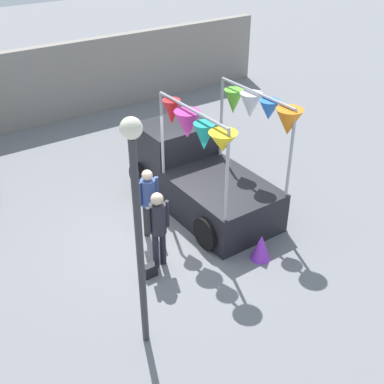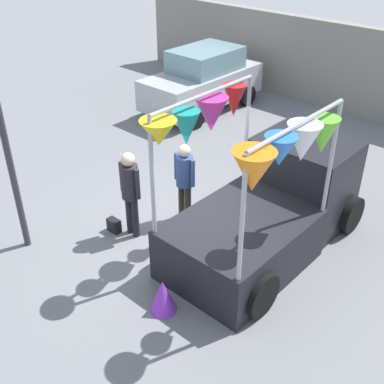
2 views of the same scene
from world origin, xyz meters
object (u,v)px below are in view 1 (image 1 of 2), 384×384
(folded_kite_bundle_violet, at_px, (261,247))
(street_lamp, at_px, (137,211))
(person_vendor, at_px, (148,197))
(handbag, at_px, (150,271))
(vendor_truck, at_px, (199,169))
(person_customer, at_px, (158,223))

(folded_kite_bundle_violet, bearing_deg, street_lamp, -170.43)
(person_vendor, height_order, handbag, person_vendor)
(vendor_truck, bearing_deg, person_vendor, -163.39)
(person_customer, height_order, folded_kite_bundle_violet, person_customer)
(vendor_truck, distance_m, street_lamp, 5.01)
(vendor_truck, xyz_separation_m, handbag, (-2.50, -1.80, -0.80))
(person_customer, xyz_separation_m, street_lamp, (-1.26, -1.60, 1.65))
(handbag, relative_size, folded_kite_bundle_violet, 0.47)
(person_vendor, bearing_deg, vendor_truck, 16.61)
(handbag, relative_size, street_lamp, 0.07)
(street_lamp, distance_m, folded_kite_bundle_violet, 4.04)
(person_customer, bearing_deg, street_lamp, -128.26)
(vendor_truck, xyz_separation_m, folded_kite_bundle_violet, (-0.23, -2.66, -0.64))
(person_vendor, bearing_deg, handbag, -120.22)
(handbag, height_order, street_lamp, street_lamp)
(handbag, xyz_separation_m, street_lamp, (-0.91, -1.40, 2.60))
(person_vendor, height_order, street_lamp, street_lamp)
(handbag, bearing_deg, vendor_truck, 35.78)
(street_lamp, bearing_deg, folded_kite_bundle_violet, 9.57)
(handbag, distance_m, street_lamp, 3.09)
(person_vendor, relative_size, handbag, 6.07)
(person_customer, distance_m, street_lamp, 2.62)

